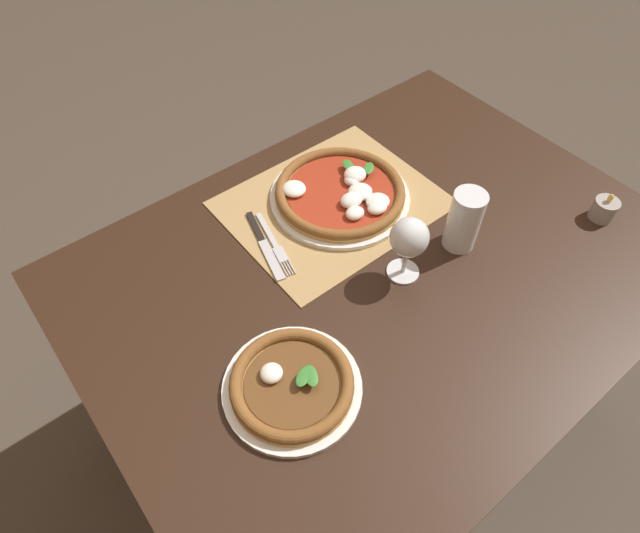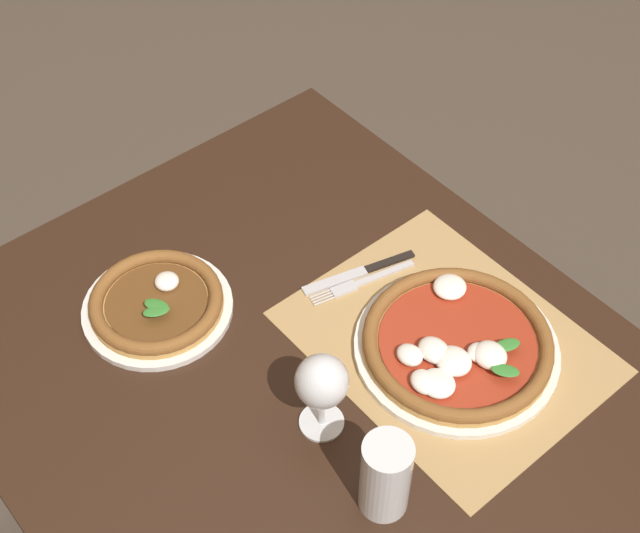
# 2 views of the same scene
# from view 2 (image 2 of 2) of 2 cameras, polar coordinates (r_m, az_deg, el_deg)

# --- Properties ---
(dining_table) EXTENTS (1.28, 0.96, 0.74)m
(dining_table) POSITION_cam_2_polar(r_m,az_deg,el_deg) (1.50, 1.00, -10.62)
(dining_table) COLOR black
(dining_table) RESTS_ON ground
(paper_placemat) EXTENTS (0.48, 0.39, 0.00)m
(paper_placemat) POSITION_cam_2_polar(r_m,az_deg,el_deg) (1.49, 8.04, -4.81)
(paper_placemat) COLOR #A88451
(paper_placemat) RESTS_ON dining_table
(pizza_near) EXTENTS (0.34, 0.34, 0.05)m
(pizza_near) POSITION_cam_2_polar(r_m,az_deg,el_deg) (1.46, 8.74, -4.96)
(pizza_near) COLOR silver
(pizza_near) RESTS_ON paper_placemat
(pizza_far) EXTENTS (0.26, 0.26, 0.04)m
(pizza_far) POSITION_cam_2_polar(r_m,az_deg,el_deg) (1.53, -10.39, -2.34)
(pizza_far) COLOR silver
(pizza_far) RESTS_ON dining_table
(wine_glass) EXTENTS (0.08, 0.08, 0.16)m
(wine_glass) POSITION_cam_2_polar(r_m,az_deg,el_deg) (1.30, 0.11, -7.53)
(wine_glass) COLOR silver
(wine_glass) RESTS_ON dining_table
(pint_glass) EXTENTS (0.07, 0.07, 0.15)m
(pint_glass) POSITION_cam_2_polar(r_m,az_deg,el_deg) (1.27, 4.21, -13.29)
(pint_glass) COLOR silver
(pint_glass) RESTS_ON dining_table
(fork) EXTENTS (0.06, 0.20, 0.00)m
(fork) POSITION_cam_2_polar(r_m,az_deg,el_deg) (1.55, 2.71, -1.00)
(fork) COLOR #B7B7BC
(fork) RESTS_ON paper_placemat
(knife) EXTENTS (0.07, 0.21, 0.01)m
(knife) POSITION_cam_2_polar(r_m,az_deg,el_deg) (1.57, 2.51, -0.39)
(knife) COLOR black
(knife) RESTS_ON paper_placemat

